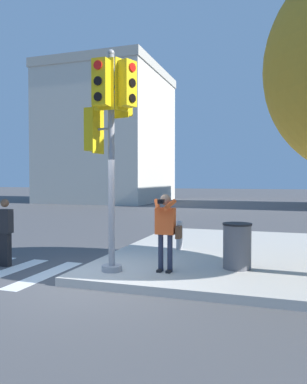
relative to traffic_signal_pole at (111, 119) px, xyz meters
The scene contains 8 objects.
ground_plane 3.37m from the traffic_signal_pole, 136.58° to the right, with size 160.00×160.00×0.00m, color #4C4C4F.
sidewalk_corner 5.54m from the traffic_signal_pole, 45.16° to the left, with size 8.00×8.00×0.17m.
traffic_signal_pole is the anchor object (origin of this frame).
person_photographer 2.48m from the traffic_signal_pole, 17.39° to the left, with size 0.58×0.54×1.61m.
pedestrian_distant 3.85m from the traffic_signal_pole, behind, with size 0.34×0.20×1.62m.
fire_hydrant 4.04m from the traffic_signal_pole, 75.69° to the left, with size 0.18×0.24×0.79m.
trash_bin 3.79m from the traffic_signal_pole, 23.43° to the left, with size 0.63×0.63×0.98m.
building_left 28.80m from the traffic_signal_pole, 115.00° to the left, with size 10.26×11.42×12.55m.
Camera 1 is at (3.59, -6.77, 2.08)m, focal length 35.00 mm.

